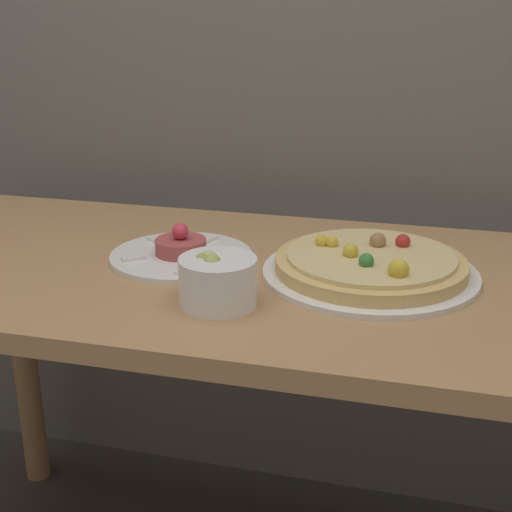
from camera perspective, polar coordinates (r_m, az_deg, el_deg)
The scene contains 4 objects.
dining_table at distance 1.28m, azimuth 0.39°, elevation -5.51°, with size 1.48×0.66×0.75m.
pizza_plate at distance 1.22m, azimuth 9.13°, elevation -0.76°, with size 0.37×0.37×0.07m.
tartare_plate at distance 1.29m, azimuth -6.02°, elevation 0.24°, with size 0.26×0.26×0.07m.
small_bowl at distance 1.09m, azimuth -3.09°, elevation -1.95°, with size 0.12×0.12×0.08m.
Camera 1 is at (0.28, -0.79, 1.20)m, focal length 50.00 mm.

